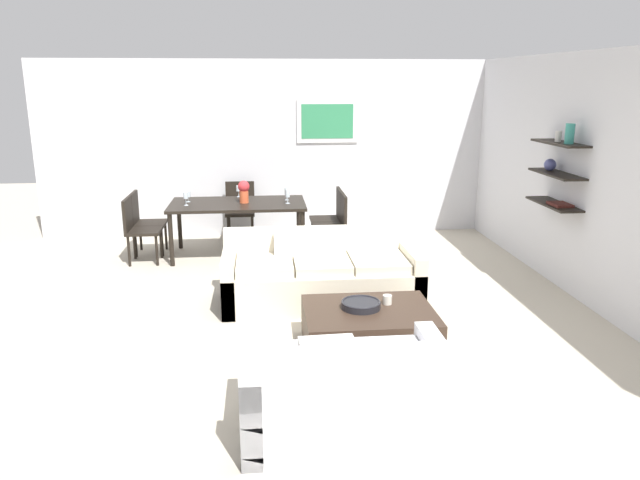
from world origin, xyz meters
name	(u,v)px	position (x,y,z in m)	size (l,w,h in m)	color
ground_plane	(312,314)	(0.00, 0.00, 0.00)	(18.00, 18.00, 0.00)	#BCB29E
back_wall_unit	(312,148)	(0.30, 3.53, 1.36)	(8.40, 0.09, 2.70)	silver
right_wall_shelf_unit	(571,174)	(3.03, 0.60, 1.35)	(0.34, 8.20, 2.70)	silver
sofa_beige	(321,277)	(0.12, 0.34, 0.29)	(2.13, 0.90, 0.78)	beige
loveseat_white	(347,393)	(0.05, -2.22, 0.29)	(1.45, 0.90, 0.78)	white
coffee_table	(369,329)	(0.44, -0.90, 0.19)	(1.17, 0.92, 0.38)	#38281E
decorative_bowl	(361,304)	(0.37, -0.86, 0.42)	(0.36, 0.36, 0.07)	black
candle_jar	(387,300)	(0.63, -0.78, 0.42)	(0.08, 0.08, 0.09)	silver
dining_table	(238,207)	(-0.83, 2.32, 0.68)	(1.85, 1.00, 0.75)	black
dining_chair_right_near	(335,222)	(0.50, 2.09, 0.50)	(0.44, 0.44, 0.88)	black
dining_chair_left_near	(137,226)	(-2.17, 2.09, 0.50)	(0.44, 0.44, 0.88)	black
dining_chair_left_far	(143,219)	(-2.17, 2.54, 0.50)	(0.44, 0.44, 0.88)	black
dining_chair_head	(240,207)	(-0.83, 3.23, 0.50)	(0.44, 0.44, 0.88)	black
dining_chair_right_far	(332,215)	(0.50, 2.54, 0.50)	(0.44, 0.44, 0.88)	black
wine_glass_right_far	(287,192)	(-0.15, 2.44, 0.87)	(0.06, 0.06, 0.17)	silver
wine_glass_right_near	(288,194)	(-0.15, 2.19, 0.88)	(0.06, 0.06, 0.19)	silver
wine_glass_head	(238,189)	(-0.83, 2.76, 0.86)	(0.06, 0.06, 0.16)	silver
wine_glass_left_near	(186,196)	(-1.52, 2.19, 0.88)	(0.06, 0.06, 0.18)	silver
wine_glass_left_far	(188,194)	(-1.52, 2.44, 0.85)	(0.08, 0.08, 0.15)	silver
centerpiece_vase	(244,190)	(-0.74, 2.31, 0.92)	(0.16, 0.16, 0.31)	#D85933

